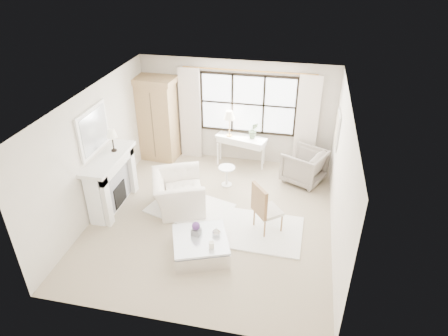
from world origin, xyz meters
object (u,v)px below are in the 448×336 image
at_px(console_table, 241,151).
at_px(coffee_table, 201,246).
at_px(armoire, 156,118).
at_px(club_armchair, 178,192).

distance_m(console_table, coffee_table, 3.60).
distance_m(armoire, club_armchair, 2.59).
distance_m(club_armchair, coffee_table, 1.64).
xyz_separation_m(console_table, club_armchair, (-1.02, -2.22, -0.00)).
height_order(armoire, console_table, armoire).
distance_m(armoire, coffee_table, 4.22).
bearing_deg(coffee_table, console_table, 66.93).
bearing_deg(coffee_table, club_armchair, 101.46).
bearing_deg(club_armchair, coffee_table, -169.96).
xyz_separation_m(armoire, club_armchair, (1.24, -2.16, -0.74)).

